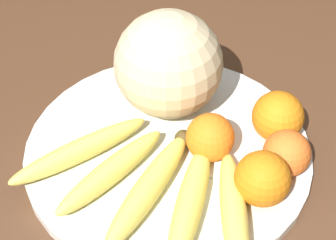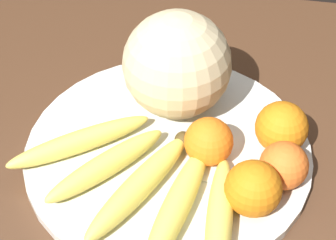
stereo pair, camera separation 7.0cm
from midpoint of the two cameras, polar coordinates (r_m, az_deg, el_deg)
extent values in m
cube|color=#4C301E|center=(0.75, -7.41, -5.94)|extent=(1.29, 0.89, 0.04)
cylinder|color=silver|center=(0.74, -2.71, -3.30)|extent=(0.38, 0.38, 0.01)
torus|color=#1E4C56|center=(0.74, -2.71, -3.24)|extent=(0.38, 0.38, 0.01)
sphere|color=beige|center=(0.75, -2.66, 5.57)|extent=(0.15, 0.15, 0.15)
sphere|color=#473819|center=(0.73, -1.21, -2.02)|extent=(0.02, 0.02, 0.02)
ellipsoid|color=#E5D156|center=(0.72, -11.75, -3.36)|extent=(0.17, 0.14, 0.03)
ellipsoid|color=#E5D156|center=(0.70, -8.68, -5.30)|extent=(0.14, 0.16, 0.03)
ellipsoid|color=#E5D156|center=(0.67, -5.01, -7.10)|extent=(0.11, 0.19, 0.03)
ellipsoid|color=#E5D156|center=(0.66, -0.84, -8.64)|extent=(0.07, 0.20, 0.03)
ellipsoid|color=#E5D156|center=(0.65, 3.64, -9.81)|extent=(0.04, 0.19, 0.03)
sphere|color=orange|center=(0.71, 1.48, -1.92)|extent=(0.06, 0.06, 0.06)
sphere|color=orange|center=(0.70, 9.19, -3.50)|extent=(0.06, 0.06, 0.06)
sphere|color=orange|center=(0.66, 6.59, -6.11)|extent=(0.07, 0.07, 0.07)
sphere|color=orange|center=(0.74, 8.46, 0.22)|extent=(0.07, 0.07, 0.07)
cube|color=white|center=(0.72, 4.20, -4.84)|extent=(0.09, 0.04, 0.00)
camera|label=1|loc=(0.04, -92.87, -2.77)|focal=60.00mm
camera|label=2|loc=(0.04, 87.13, 2.77)|focal=60.00mm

